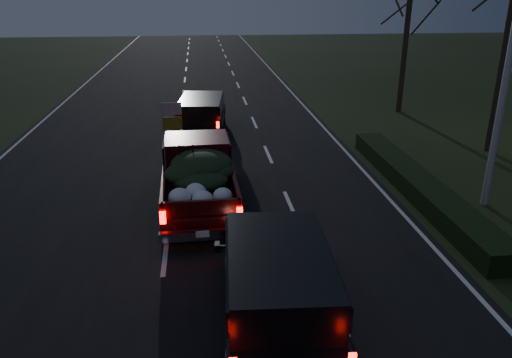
{
  "coord_description": "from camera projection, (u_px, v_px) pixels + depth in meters",
  "views": [
    {
      "loc": [
        1.01,
        -11.06,
        6.19
      ],
      "look_at": [
        2.44,
        1.54,
        1.3
      ],
      "focal_mm": 35.0,
      "sensor_mm": 36.0,
      "label": 1
    }
  ],
  "objects": [
    {
      "name": "ground",
      "position": [
        165.0,
        254.0,
        12.38
      ],
      "size": [
        120.0,
        120.0,
        0.0
      ],
      "primitive_type": "plane",
      "color": "black",
      "rests_on": "ground"
    },
    {
      "name": "road_asphalt",
      "position": [
        165.0,
        254.0,
        12.37
      ],
      "size": [
        14.0,
        120.0,
        0.02
      ],
      "primitive_type": "cube",
      "color": "black",
      "rests_on": "ground"
    },
    {
      "name": "hedge_row",
      "position": [
        418.0,
        185.0,
        15.88
      ],
      "size": [
        1.0,
        10.0,
        0.6
      ],
      "primitive_type": "cube",
      "color": "black",
      "rests_on": "ground"
    },
    {
      "name": "bare_tree_far",
      "position": [
        409.0,
        8.0,
        24.69
      ],
      "size": [
        3.6,
        3.6,
        7.0
      ],
      "color": "black",
      "rests_on": "ground"
    },
    {
      "name": "pickup_truck",
      "position": [
        198.0,
        173.0,
        14.75
      ],
      "size": [
        2.2,
        5.46,
        2.84
      ],
      "rotation": [
        0.0,
        0.0,
        0.02
      ],
      "color": "#3F0809",
      "rests_on": "ground"
    },
    {
      "name": "lead_suv",
      "position": [
        201.0,
        112.0,
        22.25
      ],
      "size": [
        2.37,
        4.76,
        1.32
      ],
      "rotation": [
        0.0,
        0.0,
        -0.1
      ],
      "color": "black",
      "rests_on": "ground"
    },
    {
      "name": "rear_suv",
      "position": [
        278.0,
        279.0,
        9.43
      ],
      "size": [
        2.27,
        4.84,
        1.36
      ],
      "rotation": [
        0.0,
        0.0,
        -0.05
      ],
      "color": "black",
      "rests_on": "ground"
    }
  ]
}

